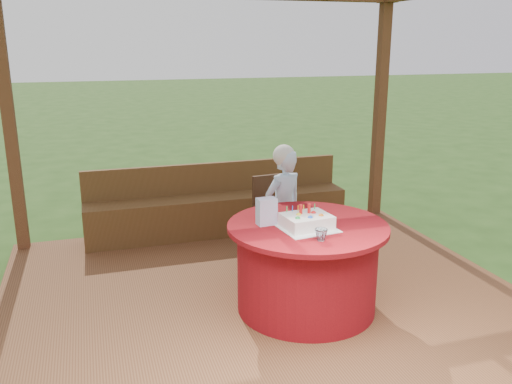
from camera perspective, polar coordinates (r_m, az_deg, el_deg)
ground at (r=4.90m, az=0.89°, el=-12.09°), size 60.00×60.00×0.00m
deck at (r=4.88m, az=0.89°, el=-11.47°), size 4.50×4.00×0.12m
pergola at (r=4.35m, az=1.03°, el=17.29°), size 4.50×4.00×2.72m
bench at (r=6.29m, az=-3.99°, el=-1.97°), size 3.00×0.42×0.80m
table at (r=4.51m, az=5.36°, el=-7.78°), size 1.30×1.30×0.74m
chair at (r=5.55m, az=1.96°, el=-2.28°), size 0.43×0.43×0.84m
elderly_woman at (r=5.22m, az=2.89°, el=-1.53°), size 0.50×0.42×1.23m
birthday_cake at (r=4.28m, az=5.35°, el=-3.09°), size 0.46×0.46×0.18m
gift_bag at (r=4.33m, az=1.11°, el=-2.05°), size 0.16×0.11×0.22m
drinking_glass at (r=4.03m, az=6.86°, el=-4.48°), size 0.10×0.10×0.09m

